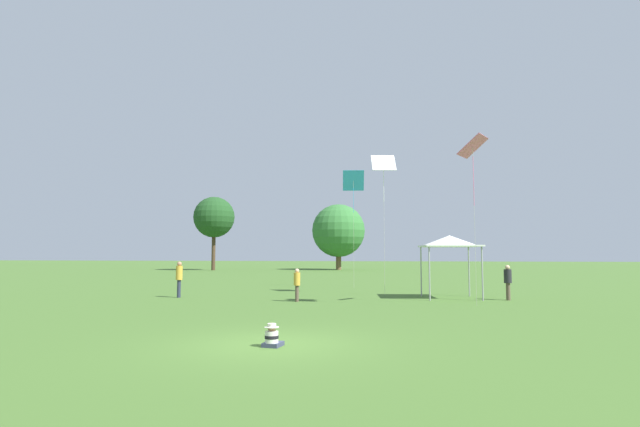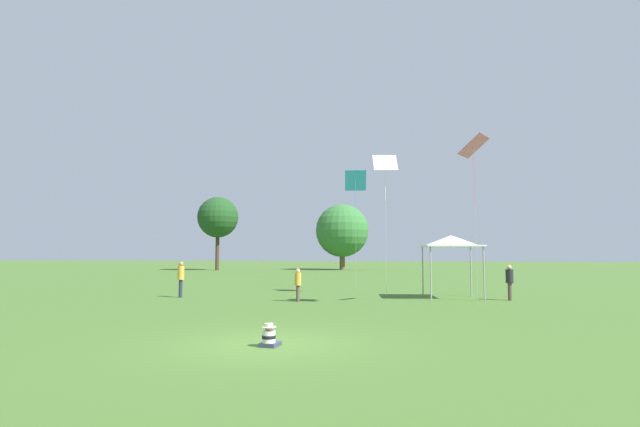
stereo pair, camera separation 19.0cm
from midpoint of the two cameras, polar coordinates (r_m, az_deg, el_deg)
name	(u,v)px [view 2 (the right image)]	position (r m, az deg, el deg)	size (l,w,h in m)	color
ground_plane	(267,344)	(12.71, -5.61, -14.64)	(300.00, 300.00, 0.00)	#426628
seated_toddler	(269,337)	(12.33, -5.37, -13.85)	(0.46, 0.54, 0.56)	#383D56
person_standing_0	(181,276)	(26.75, -15.42, -6.86)	(0.45, 0.45, 1.83)	#282D42
person_standing_1	(298,282)	(23.56, -2.30, -7.81)	(0.34, 0.34, 1.54)	brown
person_standing_2	(510,279)	(25.86, 21.05, -7.04)	(0.42, 0.42, 1.69)	brown
canopy_tent	(451,242)	(26.09, 14.95, -3.12)	(3.14, 3.14, 3.16)	white
kite_0	(356,182)	(33.56, 4.25, 3.62)	(1.48, 0.77, 7.79)	#339EDB
kite_1	(474,149)	(23.06, 17.40, 7.08)	(1.49, 1.61, 7.35)	pink
kite_2	(385,165)	(28.05, 7.65, 5.55)	(1.45, 1.11, 7.78)	white
distant_tree_0	(342,231)	(71.73, 2.62, -1.98)	(7.60, 7.60, 9.41)	brown
distant_tree_1	(218,217)	(71.60, -11.51, -0.45)	(5.73, 5.73, 10.29)	#473323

